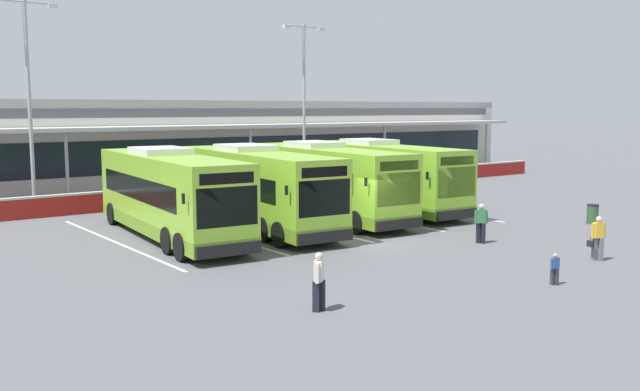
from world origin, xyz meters
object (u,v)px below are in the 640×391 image
at_px(coach_bus_left_centre, 255,189).
at_px(litter_bin, 593,214).
at_px(pedestrian_child, 555,268).
at_px(pedestrian_near_bin, 319,280).
at_px(coach_bus_leftmost, 169,196).
at_px(coach_bus_centre, 324,182).
at_px(lamp_post_west, 29,92).
at_px(coach_bus_right_centre, 379,177).
at_px(pedestrian_in_dark_coat, 481,222).
at_px(lamp_post_centre, 304,96).
at_px(pedestrian_with_handbag, 598,237).

height_order(coach_bus_left_centre, litter_bin, coach_bus_left_centre).
xyz_separation_m(pedestrian_child, pedestrian_near_bin, (-7.51, 2.20, 0.33)).
relative_size(coach_bus_leftmost, pedestrian_child, 12.28).
xyz_separation_m(coach_bus_centre, lamp_post_west, (-11.09, 10.70, 4.50)).
relative_size(coach_bus_left_centre, coach_bus_right_centre, 1.00).
bearing_deg(pedestrian_near_bin, pedestrian_child, -16.31).
distance_m(coach_bus_left_centre, litter_bin, 16.05).
height_order(coach_bus_left_centre, coach_bus_right_centre, same).
bearing_deg(pedestrian_in_dark_coat, pedestrian_child, -120.63).
relative_size(coach_bus_centre, litter_bin, 13.26).
height_order(pedestrian_in_dark_coat, pedestrian_near_bin, same).
xyz_separation_m(pedestrian_near_bin, lamp_post_centre, (16.38, 23.43, 5.42)).
bearing_deg(coach_bus_centre, coach_bus_right_centre, 5.05).
bearing_deg(pedestrian_in_dark_coat, pedestrian_near_bin, -161.93).
bearing_deg(pedestrian_near_bin, coach_bus_left_centre, 65.62).
distance_m(coach_bus_leftmost, lamp_post_west, 12.16).
height_order(coach_bus_leftmost, pedestrian_in_dark_coat, coach_bus_leftmost).
height_order(pedestrian_with_handbag, litter_bin, pedestrian_with_handbag).
bearing_deg(pedestrian_child, litter_bin, 26.50).
bearing_deg(lamp_post_centre, lamp_post_west, -179.69).
bearing_deg(pedestrian_child, pedestrian_with_handbag, 14.81).
distance_m(coach_bus_right_centre, pedestrian_near_bin, 19.01).
relative_size(coach_bus_left_centre, pedestrian_in_dark_coat, 7.61).
distance_m(coach_bus_centre, pedestrian_near_bin, 16.03).
bearing_deg(pedestrian_child, coach_bus_leftmost, 112.89).
height_order(pedestrian_child, litter_bin, pedestrian_child).
distance_m(pedestrian_in_dark_coat, pedestrian_child, 6.71).
relative_size(coach_bus_leftmost, coach_bus_centre, 1.00).
relative_size(pedestrian_in_dark_coat, lamp_post_west, 0.15).
bearing_deg(coach_bus_left_centre, pedestrian_with_handbag, -65.06).
xyz_separation_m(coach_bus_leftmost, pedestrian_with_handbag, (10.35, -13.43, -0.93)).
relative_size(pedestrian_near_bin, lamp_post_west, 0.15).
height_order(coach_bus_right_centre, pedestrian_child, coach_bus_right_centre).
relative_size(coach_bus_right_centre, pedestrian_near_bin, 7.61).
distance_m(pedestrian_with_handbag, lamp_post_west, 28.18).
xyz_separation_m(coach_bus_leftmost, coach_bus_left_centre, (4.16, -0.12, 0.00)).
xyz_separation_m(pedestrian_with_handbag, lamp_post_west, (-12.98, 24.42, 5.43)).
relative_size(pedestrian_with_handbag, pedestrian_near_bin, 1.00).
xyz_separation_m(coach_bus_centre, lamp_post_centre, (6.55, 10.79, 4.50)).
bearing_deg(lamp_post_west, coach_bus_right_centre, -34.41).
xyz_separation_m(pedestrian_near_bin, lamp_post_west, (-1.25, 23.33, 5.42)).
distance_m(pedestrian_with_handbag, pedestrian_in_dark_coat, 4.72).
xyz_separation_m(pedestrian_child, lamp_post_centre, (8.86, 25.62, 5.75)).
height_order(coach_bus_centre, pedestrian_in_dark_coat, coach_bus_centre).
bearing_deg(pedestrian_in_dark_coat, lamp_post_west, 121.65).
bearing_deg(pedestrian_in_dark_coat, pedestrian_with_handbag, -80.25).
bearing_deg(coach_bus_left_centre, pedestrian_in_dark_coat, -58.09).
bearing_deg(coach_bus_centre, pedestrian_near_bin, -127.89).
bearing_deg(coach_bus_centre, pedestrian_in_dark_coat, -83.12).
xyz_separation_m(coach_bus_right_centre, pedestrian_in_dark_coat, (-2.92, -9.42, -0.91)).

